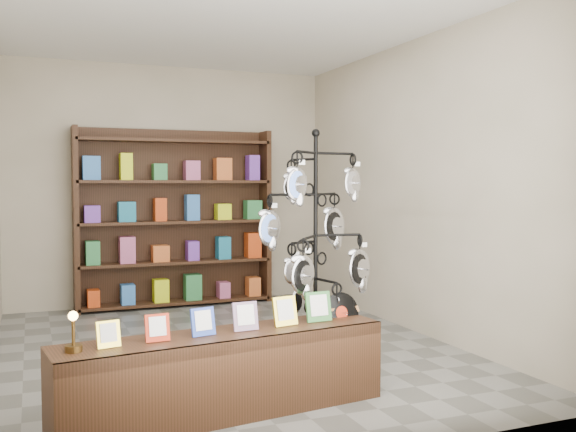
% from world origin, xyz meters
% --- Properties ---
extents(ground, '(5.00, 5.00, 0.00)m').
position_xyz_m(ground, '(0.00, 0.00, 0.00)').
color(ground, slate).
rests_on(ground, ground).
extents(room_envelope, '(5.00, 5.00, 5.00)m').
position_xyz_m(room_envelope, '(0.00, 0.00, 1.85)').
color(room_envelope, beige).
rests_on(room_envelope, ground).
extents(display_tree, '(1.06, 1.06, 1.95)m').
position_xyz_m(display_tree, '(0.37, -1.13, 1.13)').
color(display_tree, black).
rests_on(display_tree, ground).
extents(front_shelf, '(2.27, 0.73, 0.79)m').
position_xyz_m(front_shelf, '(-0.50, -1.58, 0.28)').
color(front_shelf, black).
rests_on(front_shelf, ground).
extents(back_shelving, '(2.42, 0.36, 2.20)m').
position_xyz_m(back_shelving, '(0.00, 2.30, 1.03)').
color(back_shelving, black).
rests_on(back_shelving, ground).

